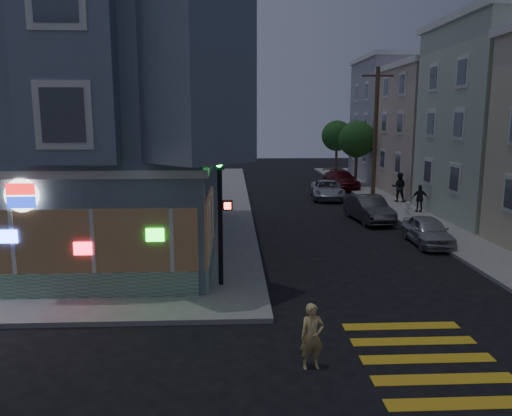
{
  "coord_description": "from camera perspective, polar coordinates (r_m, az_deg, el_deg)",
  "views": [
    {
      "loc": [
        1.88,
        -11.12,
        5.67
      ],
      "look_at": [
        2.66,
        5.15,
        2.73
      ],
      "focal_mm": 35.0,
      "sensor_mm": 36.0,
      "label": 1
    }
  ],
  "objects": [
    {
      "name": "ground",
      "position": [
        12.63,
        -11.49,
        -16.66
      ],
      "size": [
        120.0,
        120.0,
        0.0
      ],
      "primitive_type": "plane",
      "color": "black",
      "rests_on": "ground"
    },
    {
      "name": "sidewalk_nw",
      "position": [
        37.85,
        -26.67,
        0.65
      ],
      "size": [
        33.0,
        42.0,
        0.15
      ],
      "primitive_type": "cube",
      "color": "gray",
      "rests_on": "ground"
    },
    {
      "name": "corner_building",
      "position": [
        23.47,
        -22.7,
        9.83
      ],
      "size": [
        14.6,
        14.6,
        11.4
      ],
      "color": "slate",
      "rests_on": "sidewalk_nw"
    },
    {
      "name": "row_house_c",
      "position": [
        40.2,
        23.51,
        7.96
      ],
      "size": [
        12.0,
        8.6,
        9.0
      ],
      "primitive_type": "cube",
      "color": "#C3AC97",
      "rests_on": "sidewalk_ne"
    },
    {
      "name": "row_house_d",
      "position": [
        48.44,
        18.87,
        9.39
      ],
      "size": [
        12.0,
        8.6,
        10.5
      ],
      "primitive_type": "cube",
      "color": "gray",
      "rests_on": "sidewalk_ne"
    },
    {
      "name": "utility_pole",
      "position": [
        36.56,
        13.5,
        8.6
      ],
      "size": [
        2.2,
        0.3,
        9.0
      ],
      "color": "#4C3826",
      "rests_on": "sidewalk_ne"
    },
    {
      "name": "street_tree_near",
      "position": [
        42.43,
        11.46,
        7.71
      ],
      "size": [
        3.0,
        3.0,
        5.3
      ],
      "color": "#4C3826",
      "rests_on": "sidewalk_ne"
    },
    {
      "name": "street_tree_far",
      "position": [
        50.22,
        9.23,
        8.14
      ],
      "size": [
        3.0,
        3.0,
        5.3
      ],
      "color": "#4C3826",
      "rests_on": "sidewalk_ne"
    },
    {
      "name": "running_child",
      "position": [
        11.8,
        6.43,
        -14.37
      ],
      "size": [
        0.6,
        0.44,
        1.54
      ],
      "primitive_type": "imported",
      "rotation": [
        0.0,
        0.0,
        0.13
      ],
      "color": "#E7C976",
      "rests_on": "ground"
    },
    {
      "name": "pedestrian_a",
      "position": [
        34.65,
        16.03,
        2.3
      ],
      "size": [
        1.14,
        1.01,
        1.94
      ],
      "primitive_type": "imported",
      "rotation": [
        0.0,
        0.0,
        2.8
      ],
      "color": "black",
      "rests_on": "sidewalk_ne"
    },
    {
      "name": "pedestrian_b",
      "position": [
        31.15,
        18.23,
        1.04
      ],
      "size": [
        0.99,
        0.48,
        1.63
      ],
      "primitive_type": "imported",
      "rotation": [
        0.0,
        0.0,
        3.05
      ],
      "color": "#222129",
      "rests_on": "sidewalk_ne"
    },
    {
      "name": "parked_car_a",
      "position": [
        23.88,
        19.04,
        -2.48
      ],
      "size": [
        1.64,
        3.81,
        1.28
      ],
      "primitive_type": "imported",
      "rotation": [
        0.0,
        0.0,
        -0.03
      ],
      "color": "#ABAFB3",
      "rests_on": "ground"
    },
    {
      "name": "parked_car_b",
      "position": [
        28.29,
        12.75,
        -0.09
      ],
      "size": [
        2.02,
        4.51,
        1.44
      ],
      "primitive_type": "imported",
      "rotation": [
        0.0,
        0.0,
        0.12
      ],
      "color": "#383A3D",
      "rests_on": "ground"
    },
    {
      "name": "parked_car_c",
      "position": [
        41.18,
        9.68,
        3.21
      ],
      "size": [
        2.45,
        5.17,
        1.46
      ],
      "primitive_type": "imported",
      "rotation": [
        0.0,
        0.0,
        0.08
      ],
      "color": "#56131B",
      "rests_on": "ground"
    },
    {
      "name": "parked_car_d",
      "position": [
        35.72,
        8.15,
        2.08
      ],
      "size": [
        2.67,
        4.96,
        1.32
      ],
      "primitive_type": "imported",
      "rotation": [
        0.0,
        0.0,
        -0.1
      ],
      "color": "#ABAFB6",
      "rests_on": "ground"
    },
    {
      "name": "traffic_signal",
      "position": [
        16.15,
        -4.11,
        2.53
      ],
      "size": [
        0.58,
        0.56,
        4.97
      ],
      "rotation": [
        0.0,
        0.0,
        0.06
      ],
      "color": "black",
      "rests_on": "sidewalk_nw"
    },
    {
      "name": "fire_hydrant",
      "position": [
        30.25,
        17.0,
        0.06
      ],
      "size": [
        0.44,
        0.26,
        0.77
      ],
      "color": "silver",
      "rests_on": "sidewalk_ne"
    }
  ]
}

